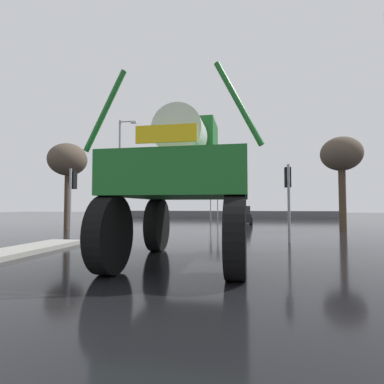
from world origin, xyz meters
name	(u,v)px	position (x,y,z in m)	size (l,w,h in m)	color
ground_plane	(201,230)	(0.00, 18.00, 0.00)	(120.00, 120.00, 0.00)	black
oversize_sprayer	(187,182)	(1.14, 7.01, 2.11)	(3.87, 5.28, 4.43)	black
sedan_ahead	(241,215)	(2.42, 25.72, 0.71)	(1.91, 4.11, 1.52)	black
traffic_signal_near_left	(72,188)	(-5.29, 12.10, 2.35)	(0.24, 0.54, 3.24)	gray
traffic_signal_near_right	(288,186)	(4.48, 12.10, 2.33)	(0.24, 0.54, 3.21)	gray
traffic_signal_far_left	(218,193)	(-0.04, 31.13, 2.89)	(0.24, 0.55, 3.96)	gray
traffic_signal_far_right	(211,196)	(-0.78, 31.14, 2.59)	(0.24, 0.55, 3.54)	gray
streetlight_far_left	(121,167)	(-7.61, 23.20, 4.85)	(1.56, 0.24, 8.87)	gray
bare_tree_left	(67,161)	(-8.64, 16.98, 4.46)	(2.47, 2.47, 5.58)	#473828
bare_tree_right	(341,156)	(8.64, 18.85, 4.58)	(2.46, 2.46, 5.77)	#473828
roadside_barrier	(223,214)	(0.00, 38.91, 0.45)	(28.74, 0.24, 0.90)	#59595B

